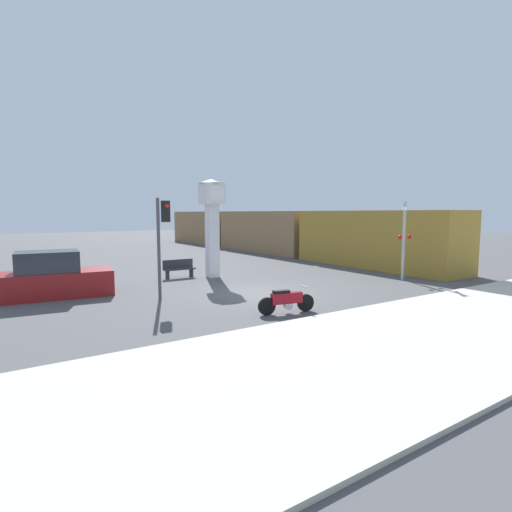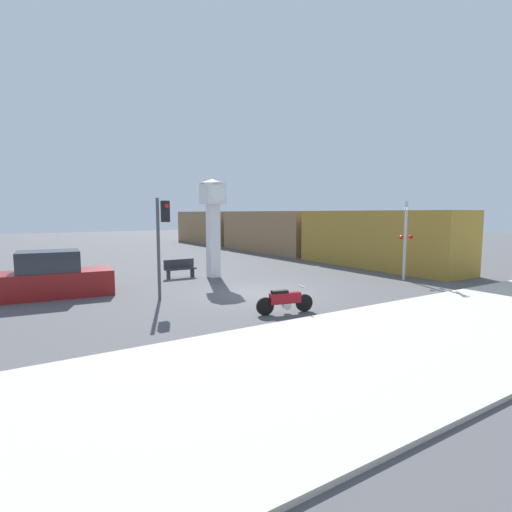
{
  "view_description": "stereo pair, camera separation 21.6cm",
  "coord_description": "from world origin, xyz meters",
  "px_view_note": "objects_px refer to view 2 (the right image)",
  "views": [
    {
      "loc": [
        -8.86,
        -13.36,
        3.26
      ],
      "look_at": [
        0.28,
        0.63,
        1.45
      ],
      "focal_mm": 28.0,
      "sensor_mm": 36.0,
      "label": 1
    },
    {
      "loc": [
        -8.67,
        -13.48,
        3.26
      ],
      "look_at": [
        0.28,
        0.63,
        1.45
      ],
      "focal_mm": 28.0,
      "sensor_mm": 36.0,
      "label": 2
    }
  ],
  "objects_px": {
    "freight_train": "(269,231)",
    "traffic_light": "(162,230)",
    "railroad_crossing_signal": "(405,237)",
    "motorcycle": "(285,301)",
    "clock_tower": "(213,213)",
    "parked_car": "(54,277)",
    "bench": "(180,268)"
  },
  "relations": [
    {
      "from": "freight_train",
      "to": "traffic_light",
      "type": "bearing_deg",
      "value": -136.26
    },
    {
      "from": "railroad_crossing_signal",
      "to": "freight_train",
      "type": "bearing_deg",
      "value": 80.54
    },
    {
      "from": "motorcycle",
      "to": "freight_train",
      "type": "distance_m",
      "value": 21.06
    },
    {
      "from": "clock_tower",
      "to": "parked_car",
      "type": "relative_size",
      "value": 1.14
    },
    {
      "from": "railroad_crossing_signal",
      "to": "parked_car",
      "type": "bearing_deg",
      "value": 161.76
    },
    {
      "from": "traffic_light",
      "to": "bench",
      "type": "height_order",
      "value": "traffic_light"
    },
    {
      "from": "railroad_crossing_signal",
      "to": "clock_tower",
      "type": "bearing_deg",
      "value": 142.1
    },
    {
      "from": "clock_tower",
      "to": "traffic_light",
      "type": "distance_m",
      "value": 5.36
    },
    {
      "from": "motorcycle",
      "to": "freight_train",
      "type": "height_order",
      "value": "freight_train"
    },
    {
      "from": "freight_train",
      "to": "parked_car",
      "type": "bearing_deg",
      "value": -148.6
    },
    {
      "from": "motorcycle",
      "to": "clock_tower",
      "type": "bearing_deg",
      "value": 91.96
    },
    {
      "from": "motorcycle",
      "to": "railroad_crossing_signal",
      "type": "relative_size",
      "value": 0.51
    },
    {
      "from": "motorcycle",
      "to": "clock_tower",
      "type": "height_order",
      "value": "clock_tower"
    },
    {
      "from": "bench",
      "to": "clock_tower",
      "type": "bearing_deg",
      "value": -27.94
    },
    {
      "from": "freight_train",
      "to": "bench",
      "type": "height_order",
      "value": "freight_train"
    },
    {
      "from": "clock_tower",
      "to": "freight_train",
      "type": "bearing_deg",
      "value": 44.14
    },
    {
      "from": "motorcycle",
      "to": "clock_tower",
      "type": "distance_m",
      "value": 8.53
    },
    {
      "from": "clock_tower",
      "to": "motorcycle",
      "type": "bearing_deg",
      "value": -99.68
    },
    {
      "from": "bench",
      "to": "motorcycle",
      "type": "bearing_deg",
      "value": -89.04
    },
    {
      "from": "motorcycle",
      "to": "traffic_light",
      "type": "height_order",
      "value": "traffic_light"
    },
    {
      "from": "motorcycle",
      "to": "traffic_light",
      "type": "distance_m",
      "value": 5.49
    },
    {
      "from": "motorcycle",
      "to": "traffic_light",
      "type": "xyz_separation_m",
      "value": [
        -2.56,
        4.32,
        2.22
      ]
    },
    {
      "from": "motorcycle",
      "to": "bench",
      "type": "relative_size",
      "value": 1.23
    },
    {
      "from": "clock_tower",
      "to": "railroad_crossing_signal",
      "type": "xyz_separation_m",
      "value": [
        7.45,
        -5.8,
        -1.18
      ]
    },
    {
      "from": "freight_train",
      "to": "traffic_light",
      "type": "relative_size",
      "value": 8.95
    },
    {
      "from": "freight_train",
      "to": "railroad_crossing_signal",
      "type": "relative_size",
      "value": 8.94
    },
    {
      "from": "clock_tower",
      "to": "parked_car",
      "type": "bearing_deg",
      "value": -173.04
    },
    {
      "from": "motorcycle",
      "to": "clock_tower",
      "type": "xyz_separation_m",
      "value": [
        1.35,
        7.93,
        2.85
      ]
    },
    {
      "from": "traffic_light",
      "to": "parked_car",
      "type": "height_order",
      "value": "traffic_light"
    },
    {
      "from": "traffic_light",
      "to": "bench",
      "type": "distance_m",
      "value": 5.46
    },
    {
      "from": "freight_train",
      "to": "motorcycle",
      "type": "bearing_deg",
      "value": -122.81
    },
    {
      "from": "clock_tower",
      "to": "traffic_light",
      "type": "bearing_deg",
      "value": -137.32
    }
  ]
}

